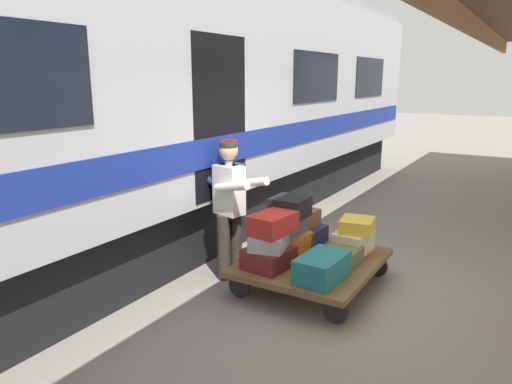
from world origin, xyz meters
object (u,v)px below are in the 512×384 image
train_car (133,106)px  suitcase_slate_roller (286,225)px  suitcase_navy_fabric (305,235)px  suitcase_yellow_case (357,225)px  suitcase_maroon_trunk (269,258)px  suitcase_brown_leather (302,219)px  porter_by_door (230,206)px  suitcase_olive_duffel (338,258)px  suitcase_black_hardshell (290,207)px  suitcase_gray_aluminum (269,241)px  suitcase_orange_carryall (288,245)px  suitcase_teal_softside (322,268)px  porter_in_overalls (229,202)px  suitcase_cream_canvas (353,242)px  luggage_cart (312,263)px  suitcase_red_plastic (273,224)px

train_car → suitcase_slate_roller: train_car is taller
suitcase_navy_fabric → suitcase_yellow_case: bearing=-178.6°
suitcase_maroon_trunk → suitcase_navy_fabric: bearing=-90.0°
suitcase_brown_leather → porter_by_door: size_ratio=0.26×
train_car → suitcase_olive_duffel: train_car is taller
suitcase_maroon_trunk → porter_by_door: 0.83m
suitcase_olive_duffel → porter_by_door: porter_by_door is taller
suitcase_olive_duffel → suitcase_brown_leather: (0.69, -0.45, 0.25)m
suitcase_navy_fabric → suitcase_black_hardshell: suitcase_black_hardshell is taller
suitcase_brown_leather → suitcase_yellow_case: suitcase_brown_leather is taller
suitcase_gray_aluminum → suitcase_black_hardshell: (0.00, -0.51, 0.28)m
suitcase_black_hardshell → suitcase_slate_roller: bearing=17.2°
suitcase_orange_carryall → suitcase_teal_softside: size_ratio=0.91×
suitcase_yellow_case → suitcase_maroon_trunk: bearing=54.6°
suitcase_maroon_trunk → suitcase_yellow_case: suitcase_yellow_case is taller
suitcase_teal_softside → porter_by_door: size_ratio=0.38×
suitcase_orange_carryall → suitcase_black_hardshell: 0.47m
suitcase_teal_softside → suitcase_gray_aluminum: (0.65, 0.01, 0.18)m
suitcase_slate_roller → porter_in_overalls: (0.74, 0.15, 0.22)m
suitcase_olive_duffel → suitcase_cream_canvas: bearing=-90.0°
luggage_cart → porter_by_door: bearing=15.5°
suitcase_navy_fabric → suitcase_orange_carryall: bearing=90.0°
suitcase_olive_duffel → suitcase_red_plastic: suitcase_red_plastic is taller
train_car → suitcase_brown_leather: train_car is taller
suitcase_yellow_case → porter_in_overalls: bearing=23.3°
suitcase_brown_leather → suitcase_yellow_case: (-0.72, -0.04, 0.02)m
suitcase_olive_duffel → suitcase_black_hardshell: 0.82m
suitcase_gray_aluminum → porter_by_door: (0.66, -0.21, 0.27)m
train_car → suitcase_slate_roller: size_ratio=29.94×
suitcase_orange_carryall → porter_in_overalls: 0.91m
suitcase_gray_aluminum → suitcase_black_hardshell: 0.58m
suitcase_maroon_trunk → suitcase_olive_duffel: bearing=-143.9°
suitcase_olive_duffel → suitcase_yellow_case: size_ratio=1.47×
luggage_cart → porter_by_door: (0.98, 0.27, 0.63)m
suitcase_teal_softside → suitcase_black_hardshell: size_ratio=1.53×
suitcase_yellow_case → porter_by_door: porter_by_door is taller
suitcase_gray_aluminum → suitcase_red_plastic: suitcase_red_plastic is taller
suitcase_teal_softside → suitcase_gray_aluminum: bearing=0.7°
suitcase_gray_aluminum → porter_in_overalls: 0.90m
suitcase_maroon_trunk → suitcase_teal_softside: bearing=180.0°
suitcase_teal_softside → suitcase_slate_roller: size_ratio=1.16×
suitcase_orange_carryall → suitcase_yellow_case: (-0.69, -0.49, 0.23)m
luggage_cart → suitcase_navy_fabric: suitcase_navy_fabric is taller
suitcase_slate_roller → suitcase_maroon_trunk: bearing=94.2°
suitcase_cream_canvas → suitcase_brown_leather: 0.72m
train_car → suitcase_red_plastic: size_ratio=30.55×
train_car → suitcase_olive_duffel: 3.52m
suitcase_olive_duffel → suitcase_cream_canvas: suitcase_cream_canvas is taller
suitcase_maroon_trunk → train_car: bearing=-11.1°
suitcase_brown_leather → suitcase_slate_roller: bearing=90.1°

